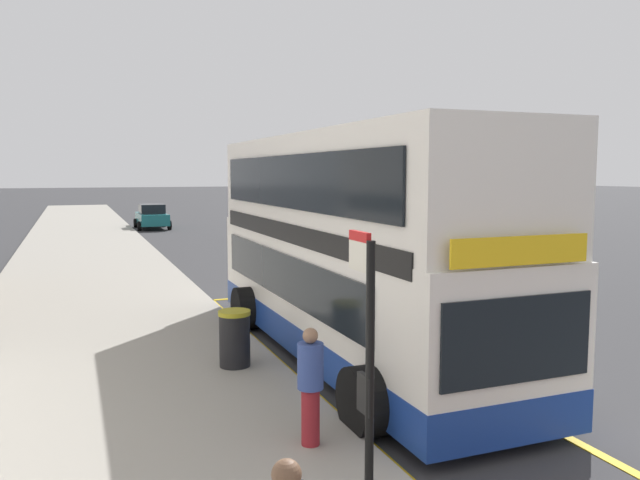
% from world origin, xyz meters
% --- Properties ---
extents(ground_plane, '(260.00, 260.00, 0.00)m').
position_xyz_m(ground_plane, '(0.00, 32.00, 0.00)').
color(ground_plane, '#333335').
extents(pavement_near, '(6.00, 76.00, 0.14)m').
position_xyz_m(pavement_near, '(-7.00, 32.00, 0.07)').
color(pavement_near, gray).
rests_on(pavement_near, ground).
extents(double_decker_bus, '(3.28, 10.26, 4.40)m').
position_xyz_m(double_decker_bus, '(-2.46, 7.76, 2.06)').
color(double_decker_bus, white).
rests_on(double_decker_bus, ground).
extents(bus_bay_markings, '(2.82, 13.11, 0.01)m').
position_xyz_m(bus_bay_markings, '(-2.59, 7.70, 0.01)').
color(bus_bay_markings, gold).
rests_on(bus_bay_markings, ground).
extents(bus_stop_sign, '(0.09, 0.51, 2.94)m').
position_xyz_m(bus_stop_sign, '(-4.86, 1.98, 1.84)').
color(bus_stop_sign, black).
rests_on(bus_stop_sign, pavement_near).
extents(parked_car_teal_behind, '(2.09, 4.20, 1.62)m').
position_xyz_m(parked_car_teal_behind, '(-2.71, 38.77, 0.80)').
color(parked_car_teal_behind, '#196066').
rests_on(parked_car_teal_behind, ground).
extents(parked_car_white_distant, '(2.09, 4.20, 1.62)m').
position_xyz_m(parked_car_white_distant, '(2.73, 28.68, 0.80)').
color(parked_car_white_distant, silver).
rests_on(parked_car_white_distant, ground).
extents(parked_car_teal_ahead, '(2.09, 4.20, 1.62)m').
position_xyz_m(parked_car_teal_ahead, '(3.02, 19.44, 0.80)').
color(parked_car_teal_ahead, '#196066').
rests_on(parked_car_teal_ahead, ground).
extents(pedestrian_waiting_near_sign, '(0.34, 0.34, 1.55)m').
position_xyz_m(pedestrian_waiting_near_sign, '(-4.77, 3.82, 0.98)').
color(pedestrian_waiting_near_sign, maroon).
rests_on(pedestrian_waiting_near_sign, pavement_near).
extents(litter_bin, '(0.59, 0.59, 1.03)m').
position_xyz_m(litter_bin, '(-4.88, 7.46, 0.66)').
color(litter_bin, black).
rests_on(litter_bin, pavement_near).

